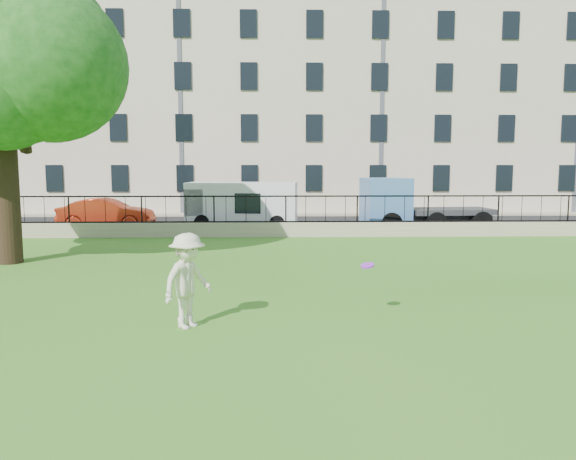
{
  "coord_description": "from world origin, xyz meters",
  "views": [
    {
      "loc": [
        -0.55,
        -11.4,
        3.0
      ],
      "look_at": [
        -0.14,
        3.5,
        1.26
      ],
      "focal_mm": 35.0,
      "sensor_mm": 36.0,
      "label": 1
    }
  ],
  "objects_px": {
    "man": "(188,281)",
    "red_sedan": "(107,214)",
    "frisbee": "(367,265)",
    "white_van": "(242,205)",
    "blue_truck": "(425,204)"
  },
  "relations": [
    {
      "from": "frisbee",
      "to": "red_sedan",
      "type": "relative_size",
      "value": 0.06
    },
    {
      "from": "man",
      "to": "frisbee",
      "type": "xyz_separation_m",
      "value": [
        3.42,
        0.59,
        0.16
      ]
    },
    {
      "from": "red_sedan",
      "to": "white_van",
      "type": "bearing_deg",
      "value": -86.68
    },
    {
      "from": "red_sedan",
      "to": "blue_truck",
      "type": "bearing_deg",
      "value": -92.44
    },
    {
      "from": "frisbee",
      "to": "man",
      "type": "bearing_deg",
      "value": -170.19
    },
    {
      "from": "frisbee",
      "to": "red_sedan",
      "type": "bearing_deg",
      "value": 121.61
    },
    {
      "from": "man",
      "to": "blue_truck",
      "type": "bearing_deg",
      "value": 7.3
    },
    {
      "from": "white_van",
      "to": "man",
      "type": "bearing_deg",
      "value": -84.75
    },
    {
      "from": "man",
      "to": "blue_truck",
      "type": "distance_m",
      "value": 17.85
    },
    {
      "from": "frisbee",
      "to": "white_van",
      "type": "distance_m",
      "value": 16.37
    },
    {
      "from": "frisbee",
      "to": "red_sedan",
      "type": "xyz_separation_m",
      "value": [
        -9.64,
        15.67,
        -0.33
      ]
    },
    {
      "from": "white_van",
      "to": "red_sedan",
      "type": "bearing_deg",
      "value": -171.03
    },
    {
      "from": "red_sedan",
      "to": "blue_truck",
      "type": "height_order",
      "value": "blue_truck"
    },
    {
      "from": "man",
      "to": "red_sedan",
      "type": "distance_m",
      "value": 17.41
    },
    {
      "from": "man",
      "to": "red_sedan",
      "type": "relative_size",
      "value": 0.41
    }
  ]
}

